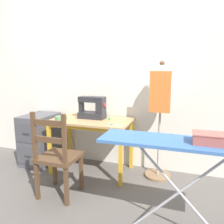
# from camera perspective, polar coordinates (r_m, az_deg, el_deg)

# --- Properties ---
(ground_plane) EXTENTS (14.00, 14.00, 0.00)m
(ground_plane) POSITION_cam_1_polar(r_m,az_deg,el_deg) (2.79, -7.76, -17.46)
(ground_plane) COLOR #5B5651
(wall_back) EXTENTS (10.00, 0.05, 2.55)m
(wall_back) POSITION_cam_1_polar(r_m,az_deg,el_deg) (3.06, -2.80, 10.01)
(wall_back) COLOR silver
(wall_back) RESTS_ON ground_plane
(sewing_table) EXTENTS (1.01, 0.59, 0.70)m
(sewing_table) POSITION_cam_1_polar(r_m,az_deg,el_deg) (2.80, -5.50, -3.78)
(sewing_table) COLOR tan
(sewing_table) RESTS_ON ground_plane
(sewing_machine) EXTENTS (0.36, 0.18, 0.31)m
(sewing_machine) POSITION_cam_1_polar(r_m,az_deg,el_deg) (2.83, -4.86, 1.00)
(sewing_machine) COLOR #28282D
(sewing_machine) RESTS_ON sewing_table
(fabric_bowl) EXTENTS (0.15, 0.15, 0.04)m
(fabric_bowl) POSITION_cam_1_polar(r_m,az_deg,el_deg) (2.85, -13.15, -1.49)
(fabric_bowl) COLOR #56895B
(fabric_bowl) RESTS_ON sewing_table
(scissors) EXTENTS (0.14, 0.05, 0.01)m
(scissors) POSITION_cam_1_polar(r_m,az_deg,el_deg) (2.51, 0.49, -3.33)
(scissors) COLOR silver
(scissors) RESTS_ON sewing_table
(thread_spool_near_machine) EXTENTS (0.03, 0.03, 0.04)m
(thread_spool_near_machine) POSITION_cam_1_polar(r_m,az_deg,el_deg) (2.80, -1.10, -1.48)
(thread_spool_near_machine) COLOR silver
(thread_spool_near_machine) RESTS_ON sewing_table
(thread_spool_mid_table) EXTENTS (0.03, 0.03, 0.04)m
(thread_spool_mid_table) POSITION_cam_1_polar(r_m,az_deg,el_deg) (2.73, -0.69, -1.80)
(thread_spool_mid_table) COLOR green
(thread_spool_mid_table) RESTS_ON sewing_table
(wooden_chair) EXTENTS (0.40, 0.38, 0.92)m
(wooden_chair) POSITION_cam_1_polar(r_m,az_deg,el_deg) (2.37, -14.07, -11.36)
(wooden_chair) COLOR #513823
(wooden_chair) RESTS_ON ground_plane
(filing_cabinet) EXTENTS (0.38, 0.56, 0.70)m
(filing_cabinet) POSITION_cam_1_polar(r_m,az_deg,el_deg) (3.32, -18.25, -6.66)
(filing_cabinet) COLOR #4C4C51
(filing_cabinet) RESTS_ON ground_plane
(dress_form) EXTENTS (0.32, 0.32, 1.43)m
(dress_form) POSITION_cam_1_polar(r_m,az_deg,el_deg) (2.64, 12.60, 3.71)
(dress_form) COLOR #846647
(dress_form) RESTS_ON ground_plane
(ironing_board) EXTENTS (1.24, 0.34, 0.81)m
(ironing_board) POSITION_cam_1_polar(r_m,az_deg,el_deg) (1.72, 17.86, -8.63)
(ironing_board) COLOR #3D6BAD
(ironing_board) RESTS_ON ground_plane
(storage_box) EXTENTS (0.23, 0.16, 0.08)m
(storage_box) POSITION_cam_1_polar(r_m,az_deg,el_deg) (1.70, 24.09, -6.32)
(storage_box) COLOR #AD564C
(storage_box) RESTS_ON ironing_board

